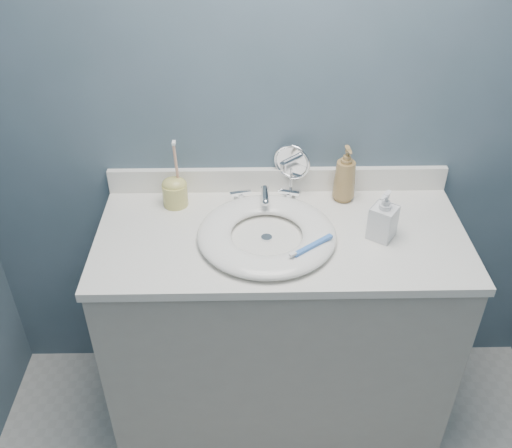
{
  "coord_description": "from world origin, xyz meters",
  "views": [
    {
      "loc": [
        -0.11,
        -0.52,
        2.01
      ],
      "look_at": [
        -0.08,
        0.94,
        0.94
      ],
      "focal_mm": 40.0,
      "sensor_mm": 36.0,
      "label": 1
    }
  ],
  "objects_px": {
    "soap_bottle_amber": "(345,174)",
    "makeup_mirror": "(292,167)",
    "soap_bottle_clear": "(384,215)",
    "toothbrush_holder": "(175,191)"
  },
  "relations": [
    {
      "from": "soap_bottle_amber",
      "to": "toothbrush_holder",
      "type": "height_order",
      "value": "toothbrush_holder"
    },
    {
      "from": "soap_bottle_amber",
      "to": "makeup_mirror",
      "type": "bearing_deg",
      "value": 162.24
    },
    {
      "from": "makeup_mirror",
      "to": "soap_bottle_amber",
      "type": "distance_m",
      "value": 0.19
    },
    {
      "from": "makeup_mirror",
      "to": "soap_bottle_amber",
      "type": "relative_size",
      "value": 0.96
    },
    {
      "from": "makeup_mirror",
      "to": "soap_bottle_amber",
      "type": "bearing_deg",
      "value": 12.26
    },
    {
      "from": "soap_bottle_amber",
      "to": "soap_bottle_clear",
      "type": "height_order",
      "value": "soap_bottle_amber"
    },
    {
      "from": "makeup_mirror",
      "to": "soap_bottle_clear",
      "type": "height_order",
      "value": "makeup_mirror"
    },
    {
      "from": "makeup_mirror",
      "to": "soap_bottle_amber",
      "type": "xyz_separation_m",
      "value": [
        0.18,
        -0.04,
        -0.0
      ]
    },
    {
      "from": "soap_bottle_amber",
      "to": "soap_bottle_clear",
      "type": "bearing_deg",
      "value": -73.94
    },
    {
      "from": "soap_bottle_clear",
      "to": "toothbrush_holder",
      "type": "relative_size",
      "value": 0.68
    }
  ]
}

